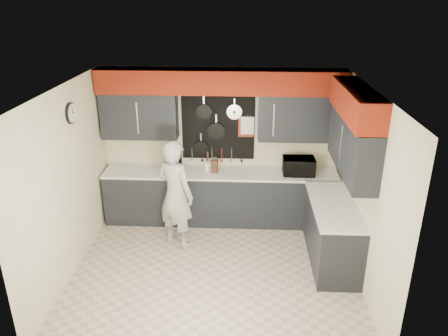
# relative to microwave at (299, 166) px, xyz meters

# --- Properties ---
(ground) EXTENTS (4.00, 4.00, 0.00)m
(ground) POSITION_rel_microwave_xyz_m (-1.29, -1.40, -1.06)
(ground) COLOR #C3B098
(ground) RESTS_ON ground
(back_wall_assembly) EXTENTS (4.00, 0.36, 2.60)m
(back_wall_assembly) POSITION_rel_microwave_xyz_m (-1.28, 0.20, 0.95)
(back_wall_assembly) COLOR #F5F1BE
(back_wall_assembly) RESTS_ON ground
(right_wall_assembly) EXTENTS (0.36, 3.50, 2.60)m
(right_wall_assembly) POSITION_rel_microwave_xyz_m (0.57, -1.14, 0.88)
(right_wall_assembly) COLOR #F5F1BE
(right_wall_assembly) RESTS_ON ground
(left_wall_assembly) EXTENTS (0.05, 3.50, 2.60)m
(left_wall_assembly) POSITION_rel_microwave_xyz_m (-3.28, -1.38, 0.27)
(left_wall_assembly) COLOR #F5F1BE
(left_wall_assembly) RESTS_ON ground
(base_cabinets) EXTENTS (3.95, 2.20, 0.92)m
(base_cabinets) POSITION_rel_microwave_xyz_m (-0.80, -0.27, -0.60)
(base_cabinets) COLOR black
(base_cabinets) RESTS_ON ground
(microwave) EXTENTS (0.52, 0.36, 0.28)m
(microwave) POSITION_rel_microwave_xyz_m (0.00, 0.00, 0.00)
(microwave) COLOR black
(microwave) RESTS_ON base_cabinets
(knife_block) EXTENTS (0.11, 0.11, 0.22)m
(knife_block) POSITION_rel_microwave_xyz_m (-1.38, 0.02, -0.03)
(knife_block) COLOR #3C1D13
(knife_block) RESTS_ON base_cabinets
(utensil_crock) EXTENTS (0.11, 0.11, 0.14)m
(utensil_crock) POSITION_rel_microwave_xyz_m (-1.51, 0.11, -0.07)
(utensil_crock) COLOR white
(utensil_crock) RESTS_ON base_cabinets
(coffee_maker) EXTENTS (0.19, 0.24, 0.35)m
(coffee_maker) POSITION_rel_microwave_xyz_m (-2.04, 0.08, 0.04)
(coffee_maker) COLOR black
(coffee_maker) RESTS_ON base_cabinets
(person) EXTENTS (0.75, 0.68, 1.72)m
(person) POSITION_rel_microwave_xyz_m (-1.93, -0.74, -0.20)
(person) COLOR #BABAB8
(person) RESTS_ON ground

